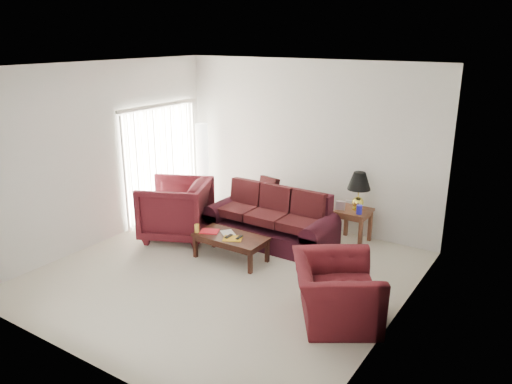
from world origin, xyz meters
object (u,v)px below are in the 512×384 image
(armchair_left, at_px, (176,209))
(end_table, at_px, (353,226))
(coffee_table, at_px, (231,248))
(armchair_right, at_px, (335,291))
(sofa, at_px, (270,218))
(floor_lamp, at_px, (203,167))

(armchair_left, bearing_deg, end_table, 94.47)
(armchair_left, height_order, coffee_table, armchair_left)
(end_table, xyz_separation_m, armchair_right, (0.75, -2.37, 0.09))
(sofa, bearing_deg, armchair_right, -37.29)
(coffee_table, bearing_deg, armchair_right, -8.62)
(armchair_left, bearing_deg, sofa, 89.44)
(floor_lamp, xyz_separation_m, coffee_table, (1.88, -1.66, -0.68))
(floor_lamp, relative_size, armchair_right, 1.51)
(armchair_left, bearing_deg, coffee_table, 56.02)
(sofa, distance_m, armchair_right, 2.47)
(armchair_right, bearing_deg, end_table, -15.60)
(armchair_right, height_order, coffee_table, armchair_right)
(sofa, distance_m, coffee_table, 0.94)
(floor_lamp, bearing_deg, end_table, 0.58)
(sofa, relative_size, armchair_left, 1.97)
(sofa, height_order, coffee_table, sofa)
(armchair_left, relative_size, coffee_table, 0.98)
(end_table, xyz_separation_m, coffee_table, (-1.34, -1.69, -0.09))
(armchair_right, bearing_deg, floor_lamp, 26.41)
(floor_lamp, bearing_deg, sofa, -20.64)
(floor_lamp, relative_size, armchair_left, 1.57)
(armchair_right, bearing_deg, armchair_left, 42.11)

